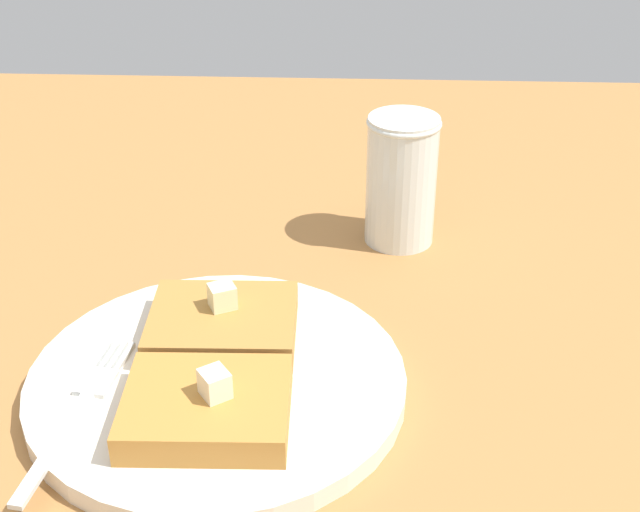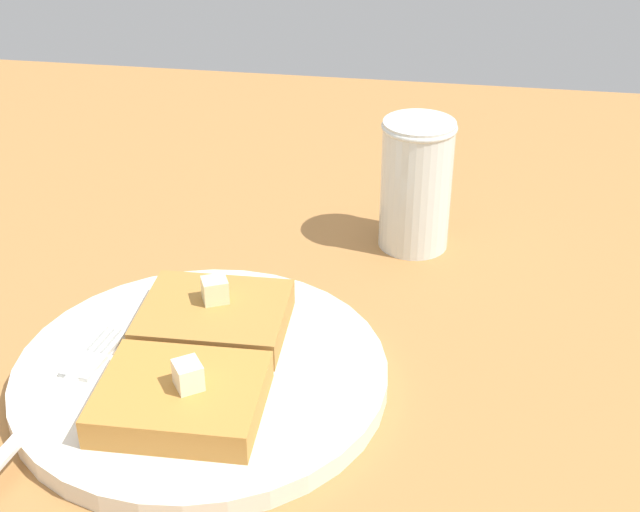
# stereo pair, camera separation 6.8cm
# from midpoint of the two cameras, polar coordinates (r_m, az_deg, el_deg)

# --- Properties ---
(table_surface) EXTENTS (1.22, 1.22, 0.03)m
(table_surface) POSITION_cam_midpoint_polar(r_m,az_deg,el_deg) (0.70, -17.90, -6.67)
(table_surface) COLOR #A56F3B
(table_surface) RESTS_ON ground
(plate) EXTENTS (0.26, 0.26, 0.01)m
(plate) POSITION_cam_midpoint_polar(r_m,az_deg,el_deg) (0.62, -9.77, -8.03)
(plate) COLOR silver
(plate) RESTS_ON table_surface
(toast_slice_left) EXTENTS (0.09, 0.11, 0.02)m
(toast_slice_left) POSITION_cam_midpoint_polar(r_m,az_deg,el_deg) (0.65, -9.20, -4.29)
(toast_slice_left) COLOR #AB7736
(toast_slice_left) RESTS_ON plate
(toast_slice_middle) EXTENTS (0.09, 0.11, 0.02)m
(toast_slice_middle) POSITION_cam_midpoint_polar(r_m,az_deg,el_deg) (0.57, -10.70, -9.63)
(toast_slice_middle) COLOR #B97C34
(toast_slice_middle) RESTS_ON plate
(butter_pat_primary) EXTENTS (0.02, 0.02, 0.02)m
(butter_pat_primary) POSITION_cam_midpoint_polar(r_m,az_deg,el_deg) (0.64, -9.32, -2.66)
(butter_pat_primary) COLOR beige
(butter_pat_primary) RESTS_ON toast_slice_left
(butter_pat_secondary) EXTENTS (0.02, 0.02, 0.02)m
(butter_pat_secondary) POSITION_cam_midpoint_polar(r_m,az_deg,el_deg) (0.56, -10.26, -8.17)
(butter_pat_secondary) COLOR #F8ECC9
(butter_pat_secondary) RESTS_ON toast_slice_middle
(fork) EXTENTS (0.16, 0.04, 0.00)m
(fork) POSITION_cam_midpoint_polar(r_m,az_deg,el_deg) (0.61, -18.18, -9.16)
(fork) COLOR silver
(fork) RESTS_ON plate
(syrup_jar) EXTENTS (0.06, 0.06, 0.12)m
(syrup_jar) POSITION_cam_midpoint_polar(r_m,az_deg,el_deg) (0.77, 2.70, 4.42)
(syrup_jar) COLOR #381807
(syrup_jar) RESTS_ON table_surface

